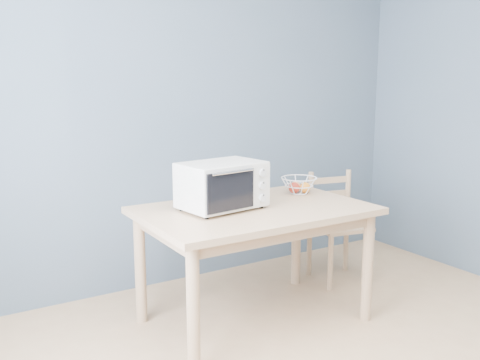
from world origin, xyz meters
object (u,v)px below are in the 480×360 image
dining_table (255,223)px  fruit_basket (298,185)px  dining_chair (337,227)px  toaster_oven (219,185)px

dining_table → fruit_basket: bearing=20.4°
fruit_basket → dining_chair: bearing=14.0°
toaster_oven → fruit_basket: (0.70, 0.12, -0.09)m
dining_table → fruit_basket: size_ratio=4.22×
dining_table → dining_chair: 1.03m
dining_table → dining_chair: (0.96, 0.30, -0.24)m
toaster_oven → fruit_basket: bearing=1.9°
toaster_oven → dining_chair: 1.29m
toaster_oven → dining_chair: size_ratio=0.65×
dining_table → toaster_oven: bearing=164.2°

